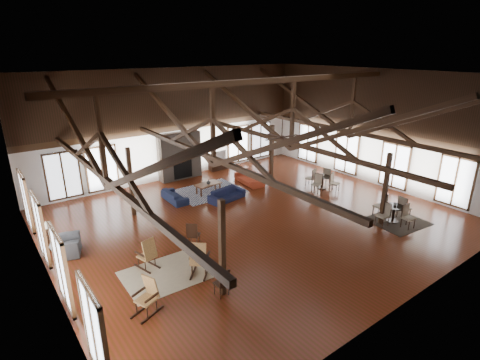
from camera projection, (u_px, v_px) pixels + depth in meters
floor at (254, 219)px, 16.12m from camera, size 16.00×16.00×0.00m
ceiling at (256, 75)px, 14.12m from camera, size 16.00×14.00×0.02m
wall_back at (175, 125)px, 20.42m from camera, size 16.00×0.02×6.00m
wall_front at (422, 208)px, 9.82m from camera, size 16.00×0.02×6.00m
wall_left at (36, 195)px, 10.63m from camera, size 0.02×14.00×6.00m
wall_right at (374, 128)px, 19.61m from camera, size 0.02×14.00×6.00m
roof_truss at (256, 126)px, 14.78m from camera, size 15.60×14.07×3.14m
post_grid at (255, 186)px, 15.61m from camera, size 8.16×7.16×3.05m
fireplace at (180, 156)px, 20.74m from camera, size 2.50×0.69×2.60m
ceiling_fan at (282, 137)px, 14.40m from camera, size 1.60×1.60×0.75m
sofa_navy_front at (227, 195)px, 18.04m from camera, size 1.99×1.04×0.55m
sofa_navy_left at (175, 196)px, 17.93m from camera, size 1.75×0.72×0.51m
sofa_orange at (249, 178)px, 20.30m from camera, size 2.07×1.00×0.58m
coffee_table at (208, 185)px, 18.85m from camera, size 1.40×0.82×0.51m
vase at (208, 182)px, 18.72m from camera, size 0.27×0.27×0.21m
armchair at (66, 246)px, 13.23m from camera, size 1.25×1.17×0.66m
side_table_lamp at (49, 238)px, 13.63m from camera, size 0.43×0.43×1.09m
rocking_chair_a at (148, 255)px, 12.34m from camera, size 0.66×0.94×1.10m
rocking_chair_b at (199, 259)px, 11.96m from camera, size 1.01×1.02×1.21m
rocking_chair_c at (148, 295)px, 10.32m from camera, size 0.96×0.74×1.10m
side_chair_a at (193, 233)px, 13.65m from camera, size 0.59×0.59×0.99m
side_chair_b at (223, 281)px, 10.94m from camera, size 0.40×0.40×0.88m
cafe_table_near at (394, 211)px, 15.72m from camera, size 1.90×1.90×0.98m
cafe_table_far at (322, 180)px, 19.45m from camera, size 1.85×1.85×0.94m
cup_near at (395, 204)px, 15.71m from camera, size 0.18×0.18×0.11m
cup_far at (323, 175)px, 19.44m from camera, size 0.16×0.16×0.10m
tv_console at (218, 165)px, 22.60m from camera, size 1.17×0.44×0.59m
television at (218, 155)px, 22.41m from camera, size 1.00×0.25×0.57m
rug_tan at (166, 274)px, 12.16m from camera, size 2.71×2.16×0.01m
rug_navy at (209, 191)px, 19.22m from camera, size 3.32×2.50×0.01m
rug_dark at (397, 221)px, 15.89m from camera, size 2.39×2.21×0.01m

